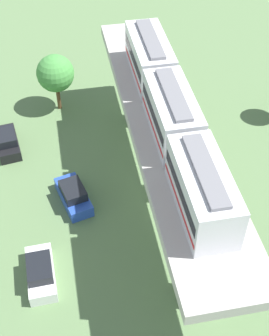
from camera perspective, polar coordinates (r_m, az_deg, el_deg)
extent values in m
plane|color=#5B7A4C|center=(38.57, 3.36, -3.17)|extent=(120.00, 120.00, 0.00)
cylinder|color=#B7B2AA|center=(43.23, 0.68, 8.89)|extent=(1.90, 1.90, 6.64)
cylinder|color=#B7B2AA|center=(36.20, 3.58, 0.37)|extent=(1.90, 1.90, 6.64)
cylinder|color=#B7B2AA|center=(30.46, 7.73, -11.77)|extent=(1.90, 1.90, 6.64)
cube|color=#B7B2AA|center=(33.72, 3.85, 4.92)|extent=(5.20, 28.85, 0.80)
cube|color=silver|center=(37.28, 1.82, 12.87)|extent=(2.60, 6.60, 3.00)
cube|color=black|center=(37.15, 1.83, 13.19)|extent=(2.64, 6.07, 0.70)
cube|color=red|center=(37.68, 1.80, 11.89)|extent=(2.64, 6.34, 0.24)
cube|color=slate|center=(36.46, 1.88, 15.04)|extent=(1.10, 5.61, 0.24)
cube|color=silver|center=(31.74, 4.46, 6.37)|extent=(2.60, 6.60, 3.00)
cube|color=black|center=(31.59, 4.49, 6.73)|extent=(2.64, 6.07, 0.70)
cube|color=red|center=(32.21, 4.39, 5.32)|extent=(2.64, 6.34, 0.24)
cube|color=slate|center=(30.78, 4.63, 8.75)|extent=(1.10, 5.61, 0.24)
cube|color=silver|center=(26.87, 8.05, -2.68)|extent=(2.60, 6.60, 3.00)
cube|color=black|center=(26.69, 8.10, -2.31)|extent=(2.64, 6.07, 0.70)
cube|color=red|center=(27.42, 7.89, -3.74)|extent=(2.64, 6.34, 0.24)
cube|color=slate|center=(25.72, 8.40, -0.22)|extent=(1.10, 5.61, 0.24)
cube|color=white|center=(33.96, -11.00, -12.20)|extent=(1.95, 4.26, 1.00)
cube|color=black|center=(33.16, -11.19, -11.57)|extent=(1.72, 2.36, 0.76)
cube|color=#284CB7|center=(37.97, -7.21, -3.41)|extent=(2.76, 4.51, 1.00)
cube|color=black|center=(37.22, -7.30, -2.67)|extent=(2.15, 2.63, 0.76)
cube|color=black|center=(43.59, -14.79, 2.82)|extent=(2.38, 4.41, 1.00)
cube|color=black|center=(42.92, -15.00, 3.56)|extent=(1.95, 2.51, 0.76)
cylinder|color=brown|center=(46.61, -9.01, 8.50)|extent=(0.36, 0.36, 2.98)
sphere|color=#479342|center=(45.24, -9.36, 11.00)|extent=(3.45, 3.45, 3.45)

